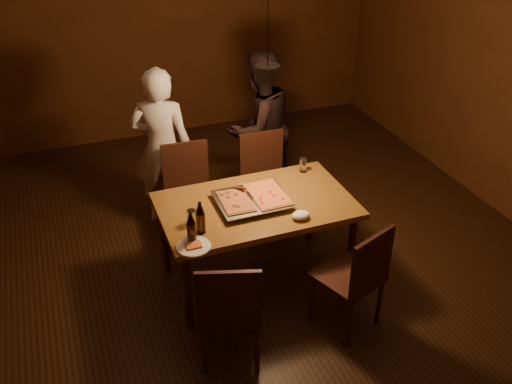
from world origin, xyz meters
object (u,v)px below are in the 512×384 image
object	(u,v)px
beer_bottle_a	(191,228)
diner_white	(162,149)
chair_far_right	(265,172)
beer_bottle_b	(200,218)
chair_near_left	(229,304)
pendant_lamp	(267,71)
chair_near_right	(358,271)
chair_far_left	(188,183)
dining_table	(256,211)
plate_slice	(194,247)
pizza_tray	(252,201)
diner_dark	(259,128)

from	to	relation	value
beer_bottle_a	diner_white	distance (m)	1.47
chair_far_right	beer_bottle_b	size ratio (longest dim) A/B	1.91
chair_near_left	pendant_lamp	bearing A→B (deg)	73.61
chair_near_right	diner_white	size ratio (longest dim) A/B	0.35
chair_far_left	beer_bottle_a	xyz separation A→B (m)	(-0.27, -1.16, 0.33)
dining_table	chair_near_right	size ratio (longest dim) A/B	2.76
plate_slice	diner_white	size ratio (longest dim) A/B	0.16
beer_bottle_a	pendant_lamp	size ratio (longest dim) A/B	0.22
dining_table	pendant_lamp	distance (m)	1.10
chair_near_left	plate_slice	size ratio (longest dim) A/B	2.19
diner_white	beer_bottle_a	bearing A→B (deg)	109.07
beer_bottle_a	diner_white	bearing A→B (deg)	85.49
pizza_tray	chair_far_left	bearing A→B (deg)	114.08
chair_far_left	diner_dark	bearing A→B (deg)	-149.64
dining_table	chair_far_right	xyz separation A→B (m)	(0.39, 0.80, -0.14)
chair_near_right	plate_slice	bearing A→B (deg)	138.91
pizza_tray	beer_bottle_b	bearing A→B (deg)	-150.06
dining_table	beer_bottle_a	bearing A→B (deg)	-152.04
chair_near_left	pendant_lamp	world-z (taller)	pendant_lamp
beer_bottle_a	pendant_lamp	bearing A→B (deg)	30.91
chair_far_left	chair_far_right	xyz separation A→B (m)	(0.72, -0.04, 0.00)
plate_slice	beer_bottle_a	bearing A→B (deg)	82.85
chair_near_left	plate_slice	world-z (taller)	chair_near_left
chair_far_left	plate_slice	world-z (taller)	chair_far_left
chair_near_right	pendant_lamp	xyz separation A→B (m)	(-0.35, 0.90, 1.22)
chair_near_left	beer_bottle_a	size ratio (longest dim) A/B	2.18
chair_far_left	chair_near_left	world-z (taller)	same
pizza_tray	diner_dark	world-z (taller)	diner_dark
chair_near_right	plate_slice	xyz separation A→B (m)	(-1.09, 0.40, 0.22)
dining_table	pendant_lamp	size ratio (longest dim) A/B	1.36
chair_near_right	diner_white	distance (m)	2.17
pizza_tray	chair_near_right	bearing A→B (deg)	-52.79
plate_slice	pendant_lamp	xyz separation A→B (m)	(0.74, 0.51, 1.00)
pizza_tray	plate_slice	distance (m)	0.70
beer_bottle_a	diner_dark	distance (m)	1.93
beer_bottle_b	plate_slice	world-z (taller)	beer_bottle_b
chair_far_right	diner_white	xyz separation A→B (m)	(-0.87, 0.35, 0.23)
chair_far_right	pendant_lamp	distance (m)	1.42
chair_far_right	diner_white	bearing A→B (deg)	-19.62
beer_bottle_a	diner_white	size ratio (longest dim) A/B	0.16
chair_near_right	diner_white	xyz separation A→B (m)	(-0.96, 1.93, 0.23)
pizza_tray	chair_near_left	bearing A→B (deg)	-115.88
chair_near_right	beer_bottle_b	bearing A→B (deg)	129.58
dining_table	beer_bottle_b	world-z (taller)	beer_bottle_b
dining_table	chair_far_right	distance (m)	0.90
plate_slice	pendant_lamp	size ratio (longest dim) A/B	0.22
beer_bottle_b	plate_slice	distance (m)	0.22
chair_far_right	beer_bottle_a	bearing A→B (deg)	50.45
chair_near_right	diner_dark	size ratio (longest dim) A/B	0.36
chair_far_right	chair_near_right	world-z (taller)	same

